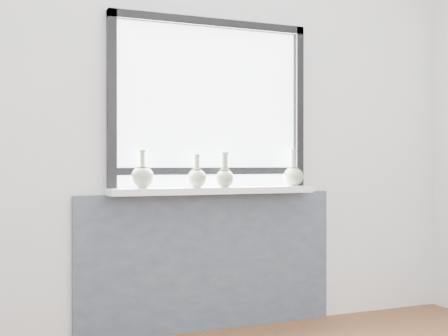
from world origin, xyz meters
name	(u,v)px	position (x,y,z in m)	size (l,w,h in m)	color
back_wall	(208,123)	(0.00, 1.81, 1.30)	(3.60, 0.02, 2.60)	silver
apron_panel	(210,262)	(0.00, 1.78, 0.43)	(1.70, 0.03, 0.86)	#4A5766
windowsill	(214,190)	(0.00, 1.71, 0.88)	(1.32, 0.18, 0.04)	white
window	(210,101)	(0.00, 1.77, 1.44)	(1.30, 0.06, 1.05)	black
vase_a	(142,176)	(-0.45, 1.72, 0.97)	(0.14, 0.14, 0.23)	#8EA37D
vase_b	(197,177)	(-0.11, 1.70, 0.97)	(0.12, 0.12, 0.20)	#8EA37D
vase_c	(225,176)	(0.06, 1.69, 0.97)	(0.12, 0.12, 0.22)	#8EA37D
vase_d	(293,175)	(0.56, 1.71, 0.97)	(0.13, 0.13, 0.24)	#8EA37D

